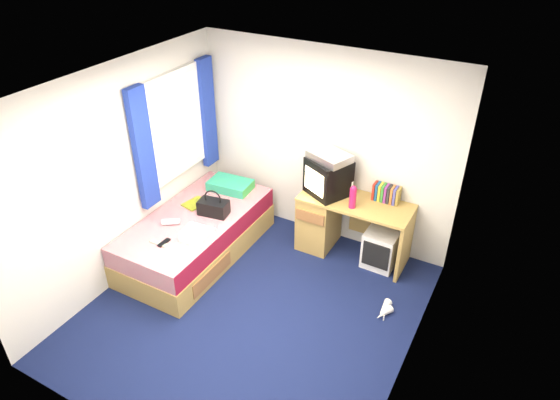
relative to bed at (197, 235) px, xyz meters
The scene contains 20 objects.
ground 1.25m from the bed, 25.81° to the right, with size 3.40×3.40×0.00m, color #0C1438.
room_shell 1.70m from the bed, 25.81° to the right, with size 3.40×3.40×3.40m.
bed is the anchor object (origin of this frame).
pillow 0.80m from the bed, 88.32° to the left, with size 0.53×0.34×0.12m, color teal.
desk 1.65m from the bed, 33.42° to the left, with size 1.30×0.55×0.75m.
storage_cube 2.19m from the bed, 23.38° to the left, with size 0.37×0.37×0.46m, color silver.
crt_tv 1.71m from the bed, 35.31° to the left, with size 0.57×0.56×0.44m.
vcr 1.84m from the bed, 35.39° to the left, with size 0.46×0.33×0.09m, color silver.
book_row 2.29m from the bed, 28.90° to the left, with size 0.31×0.13×0.20m.
picture_frame 2.40m from the bed, 27.53° to the left, with size 0.02×0.12×0.14m, color black.
pink_water_bottle 1.91m from the bed, 24.61° to the left, with size 0.08×0.08×0.24m, color #C51B52.
aerosol_can 1.91m from the bed, 32.58° to the left, with size 0.05×0.05×0.20m, color silver.
handbag 0.43m from the bed, 41.63° to the left, with size 0.37×0.25×0.32m.
towel 0.56m from the bed, 49.44° to the right, with size 0.31×0.26×0.10m, color silver.
magazine 0.39m from the bed, 125.64° to the left, with size 0.21×0.28×0.01m, color #E7FA1B.
water_bottle 0.43m from the bed, 116.13° to the right, with size 0.07×0.07×0.20m, color silver.
colour_swatch_fan 0.68m from the bed, 91.48° to the right, with size 0.22×0.06×0.01m, color yellow.
remote_control 0.65m from the bed, 86.83° to the right, with size 0.05×0.16×0.02m, color black.
window_assembly 1.29m from the bed, 140.55° to the left, with size 0.11×1.42×1.40m.
white_heels 2.34m from the bed, ahead, with size 0.16×0.31×0.09m.
Camera 1 is at (2.12, -3.24, 3.78)m, focal length 32.00 mm.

